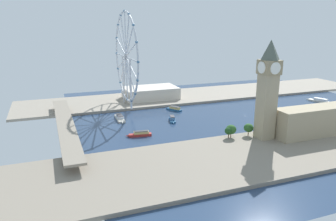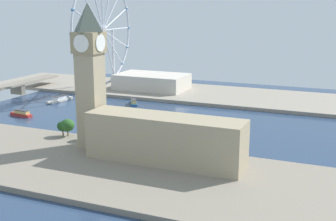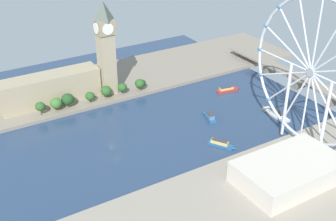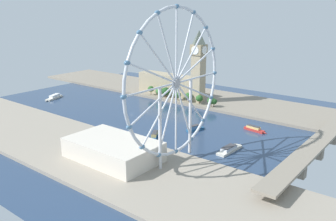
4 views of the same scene
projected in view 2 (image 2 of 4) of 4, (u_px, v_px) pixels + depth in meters
The scene contains 12 objects.
ground_plane at pixel (191, 125), 342.34m from camera, with size 386.04×386.04×0.00m, color navy.
riverbank_left at pixel (123, 170), 245.35m from camera, with size 90.00×520.00×3.00m, color gray.
riverbank_right at pixel (230, 96), 438.64m from camera, with size 90.00×520.00×3.00m, color gray.
clock_tower at pixel (90, 74), 271.43m from camera, with size 16.65×16.65×87.52m.
parliament_block at pixel (165, 139), 250.66m from camera, with size 22.00×90.02×26.69m, color tan.
tree_row_embankment at pixel (131, 134), 281.37m from camera, with size 12.73×106.60×13.30m.
ferris_wheel at pixel (103, 31), 444.20m from camera, with size 111.75×3.20×115.65m.
riverside_hall at pixel (152, 82), 466.47m from camera, with size 43.76×71.66×15.36m, color beige.
tour_boat_0 at pixel (21, 114), 367.62m from camera, with size 7.99×25.04×5.18m.
tour_boat_1 at pixel (92, 110), 380.58m from camera, with size 22.12×10.43×5.59m.
tour_boat_2 at pixel (134, 102), 409.62m from camera, with size 22.00×15.21×5.15m.
tour_boat_4 at pixel (60, 99), 424.01m from camera, with size 34.37×9.00×5.01m.
Camera 2 is at (-310.93, -113.02, 90.43)m, focal length 48.25 mm.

